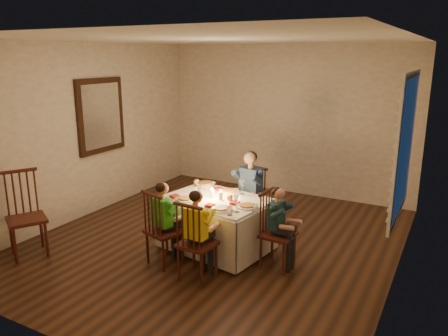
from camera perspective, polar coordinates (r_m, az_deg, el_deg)
The scene contains 26 objects.
ground at distance 5.95m, azimuth -1.07°, elevation -9.43°, with size 5.00×5.00×0.00m, color black.
wall_left at distance 6.92m, azimuth -17.59°, elevation 4.62°, with size 0.02×5.00×2.60m, color beige.
wall_right at distance 4.86m, azimuth 22.56°, elevation 0.11°, with size 0.02×5.00×2.60m, color beige.
wall_back at distance 7.78m, azimuth 8.09°, elevation 6.21°, with size 4.50×0.02×2.60m, color beige.
ceiling at distance 5.43m, azimuth -1.20°, elevation 16.49°, with size 5.00×5.00×0.00m, color white.
dining_table at distance 5.55m, azimuth -1.02°, elevation -5.89°, with size 1.43×1.12×0.64m.
chair_adult at distance 6.25m, azimuth 3.25°, elevation -8.20°, with size 0.38×0.36×0.92m, color #3B1410, non-canonical shape.
chair_near_left at distance 5.40m, azimuth -7.63°, elevation -12.21°, with size 0.38×0.36×0.92m, color #3B1410, non-canonical shape.
chair_near_right at distance 5.05m, azimuth -3.45°, elevation -14.08°, with size 0.38×0.36×0.92m, color #3B1410, non-canonical shape.
chair_end at distance 5.31m, azimuth 6.94°, elevation -12.65°, with size 0.38×0.36×0.92m, color #3B1410, non-canonical shape.
chair_extra at distance 6.06m, azimuth -23.92°, elevation -10.30°, with size 0.44×0.42×1.06m, color #3B1410, non-canonical shape.
adult at distance 6.25m, azimuth 3.25°, elevation -8.20°, with size 0.40×0.37×1.15m, color navy, non-canonical shape.
child_green at distance 5.40m, azimuth -7.63°, elevation -12.21°, with size 0.32×0.29×1.01m, color green, non-canonical shape.
child_yellow at distance 5.05m, azimuth -3.45°, elevation -14.08°, with size 0.33×0.30×1.03m, color yellow, non-canonical shape.
child_teal at distance 5.31m, azimuth 6.94°, elevation -12.65°, with size 0.30×0.28×0.98m, color #19363E, non-canonical shape.
setting_adult at distance 5.71m, azimuth 0.69°, elevation -3.11°, with size 0.26×0.26×0.02m, color white.
setting_green at distance 5.43m, azimuth -5.06°, elevation -4.11°, with size 0.26×0.26×0.02m, color white.
setting_yellow at distance 5.08m, azimuth -0.25°, elevation -5.40°, with size 0.26×0.26×0.02m, color white.
setting_teal at distance 5.18m, azimuth 3.02°, elevation -5.05°, with size 0.26×0.26×0.02m, color white.
candle_left at distance 5.50m, azimuth -1.58°, elevation -3.37°, with size 0.06×0.06×0.10m, color white.
candle_right at distance 5.42m, azimuth -0.45°, elevation -3.64°, with size 0.06×0.06×0.10m, color white.
squash at distance 6.00m, azimuth -3.58°, elevation -1.90°, with size 0.09×0.09×0.09m, color gold.
orange_fruit at distance 5.40m, azimuth 0.76°, elevation -3.84°, with size 0.08×0.08×0.08m, color orange.
serving_bowl at distance 5.93m, azimuth -2.40°, elevation -2.24°, with size 0.24×0.24×0.06m, color white.
wall_mirror at distance 7.08m, azimuth -15.78°, elevation 6.60°, with size 0.06×0.95×1.15m.
window_blinds at distance 4.92m, azimuth 22.42°, elevation 2.68°, with size 0.07×1.34×1.54m.
Camera 1 is at (2.69, -4.71, 2.43)m, focal length 35.00 mm.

